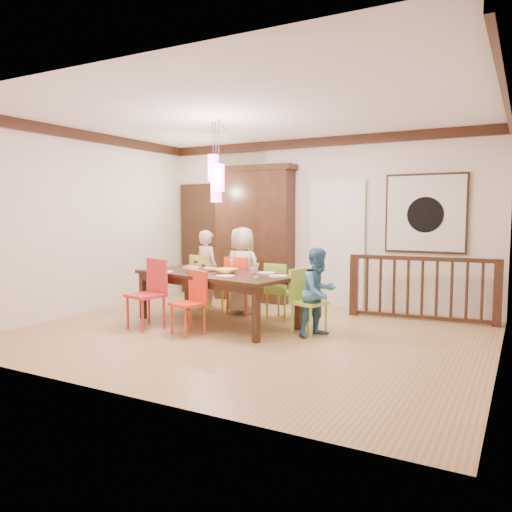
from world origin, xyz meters
The scene contains 37 objects.
floor centered at (0.00, 0.00, 0.00)m, with size 6.00×6.00×0.00m, color #987949.
ceiling centered at (0.00, 0.00, 2.90)m, with size 6.00×6.00×0.00m, color white.
wall_back centered at (0.00, 2.50, 1.45)m, with size 6.00×6.00×0.00m, color silver.
wall_left centered at (-3.00, 0.00, 1.45)m, with size 5.00×5.00×0.00m, color silver.
wall_right centered at (3.00, 0.00, 1.45)m, with size 5.00×5.00×0.00m, color silver.
crown_molding centered at (0.00, 0.00, 2.82)m, with size 6.00×5.00×0.16m, color black, non-canonical shape.
panel_door centered at (-2.40, 2.45, 1.05)m, with size 1.04×0.07×2.24m, color black.
white_doorway centered at (0.35, 2.46, 1.05)m, with size 0.97×0.05×2.22m, color silver.
painting centered at (1.80, 2.46, 1.60)m, with size 1.25×0.06×1.25m.
pendant_cluster centered at (-0.70, 0.30, 2.11)m, with size 0.27×0.21×1.14m.
dining_table centered at (-0.70, 0.30, 0.68)m, with size 2.54×1.51×0.75m.
chair_far_left centered at (-1.34, 1.00, 0.53)m, with size 0.52×0.52×0.93m.
chair_far_mid centered at (-0.72, 1.06, 0.53)m, with size 0.43×0.43×0.93m.
chair_far_right centered at (-0.02, 1.04, 0.49)m, with size 0.43×0.43×0.86m.
chair_near_left centered at (-1.40, -0.44, 0.55)m, with size 0.53×0.53×0.97m.
chair_near_mid centered at (-0.69, -0.42, 0.48)m, with size 0.47×0.47×0.84m.
chair_end_right centered at (0.71, 0.37, 0.49)m, with size 0.49×0.49×0.86m.
china_hutch centered at (-1.18, 2.30, 1.23)m, with size 1.56×0.46×2.46m.
balustrade centered at (1.87, 1.95, 0.50)m, with size 2.17×0.28×0.96m.
person_far_left centered at (-1.48, 1.20, 0.66)m, with size 0.48×0.32×1.32m, color #FCC7C0.
person_far_mid centered at (-0.76, 1.13, 0.69)m, with size 0.68×0.44×1.38m, color beige.
person_end_right centered at (0.86, 0.32, 0.58)m, with size 0.56×0.44×1.16m, color teal.
serving_bowl centered at (-0.49, 0.19, 0.79)m, with size 0.32×0.32×0.08m, color gold.
small_bowl centered at (-0.86, 0.35, 0.78)m, with size 0.18×0.18×0.06m, color white.
cup_left centered at (-1.08, 0.17, 0.80)m, with size 0.12×0.12×0.09m, color silver.
cup_right centered at (-0.14, 0.38, 0.80)m, with size 0.10×0.10×0.09m, color silver.
plate_far_left centered at (-1.37, 0.59, 0.76)m, with size 0.26×0.26×0.01m, color white.
plate_far_mid centered at (-0.68, 0.55, 0.76)m, with size 0.26×0.26×0.01m, color white.
plate_far_right centered at (-0.03, 0.55, 0.76)m, with size 0.26×0.26×0.01m, color white.
plate_near_left centered at (-1.39, -0.04, 0.76)m, with size 0.26×0.26×0.01m, color white.
plate_near_mid centered at (-0.36, -0.01, 0.76)m, with size 0.26×0.26×0.01m, color white.
plate_end_right centered at (0.27, 0.32, 0.76)m, with size 0.26×0.26×0.01m, color white.
wine_glass_a centered at (-1.15, 0.42, 0.84)m, with size 0.08×0.08×0.19m, color #590C19, non-canonical shape.
wine_glass_b centered at (-0.56, 0.49, 0.84)m, with size 0.08×0.08×0.19m, color silver, non-canonical shape.
wine_glass_c centered at (-0.75, 0.03, 0.84)m, with size 0.08×0.08×0.19m, color #590C19, non-canonical shape.
wine_glass_d centered at (0.05, 0.12, 0.84)m, with size 0.08×0.08×0.19m, color silver, non-canonical shape.
napkin centered at (-0.83, -0.03, 0.76)m, with size 0.18×0.14×0.01m, color #D83359.
Camera 1 is at (3.21, -5.71, 1.61)m, focal length 35.00 mm.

